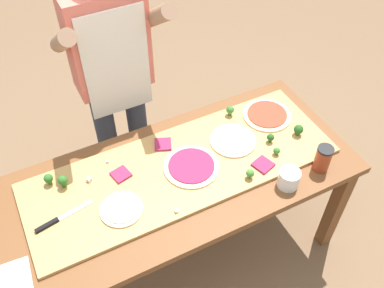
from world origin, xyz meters
name	(u,v)px	position (x,y,z in m)	size (l,w,h in m)	color
ground_plane	(178,252)	(0.00, 0.00, 0.00)	(8.00, 8.00, 0.00)	brown
prep_table	(175,189)	(0.00, 0.00, 0.65)	(1.82, 0.79, 0.74)	brown
cutting_board	(182,168)	(0.06, 0.03, 0.75)	(1.56, 0.54, 0.02)	tan
chefs_knife	(56,220)	(-0.58, 0.00, 0.77)	(0.28, 0.07, 0.02)	#B7BABF
pizza_whole_cheese_artichoke	(121,209)	(-0.30, -0.08, 0.77)	(0.20, 0.20, 0.02)	beige
pizza_whole_beet_magenta	(191,166)	(0.10, 0.01, 0.77)	(0.28, 0.28, 0.02)	beige
pizza_whole_tomato_red	(267,115)	(0.64, 0.15, 0.77)	(0.27, 0.27, 0.02)	beige
pizza_whole_white_garlic	(233,140)	(0.37, 0.06, 0.77)	(0.24, 0.24, 0.02)	beige
pizza_slice_center	(163,144)	(0.03, 0.21, 0.77)	(0.09, 0.09, 0.01)	#9E234C
pizza_slice_far_left	(121,174)	(-0.23, 0.12, 0.77)	(0.08, 0.08, 0.01)	#9E234C
pizza_slice_far_right	(263,165)	(0.42, -0.15, 0.77)	(0.09, 0.09, 0.01)	#9E234C
broccoli_floret_front_right	(271,138)	(0.54, -0.03, 0.79)	(0.04, 0.04, 0.05)	#2C5915
broccoli_floret_back_mid	(48,179)	(-0.55, 0.22, 0.80)	(0.04, 0.04, 0.06)	#366618
broccoli_floret_center_left	(63,181)	(-0.50, 0.17, 0.80)	(0.05, 0.05, 0.07)	#366618
broccoli_floret_back_left	(250,173)	(0.32, -0.18, 0.79)	(0.04, 0.04, 0.05)	#487A23
broccoli_floret_front_mid	(298,130)	(0.70, -0.05, 0.80)	(0.05, 0.05, 0.06)	#2C5915
broccoli_floret_center_right	(230,110)	(0.46, 0.25, 0.80)	(0.04, 0.04, 0.06)	#3F7220
broccoli_floret_front_left	(277,151)	(0.52, -0.11, 0.79)	(0.03, 0.03, 0.04)	#3F7220
cheese_crumble_a	(176,211)	(-0.08, -0.20, 0.77)	(0.01, 0.01, 0.01)	silver
cheese_crumble_b	(108,161)	(-0.26, 0.22, 0.77)	(0.01, 0.01, 0.01)	white
cheese_crumble_c	(89,180)	(-0.38, 0.15, 0.77)	(0.02, 0.02, 0.02)	silver
flour_cup	(289,179)	(0.47, -0.29, 0.78)	(0.10, 0.10, 0.09)	white
sauce_jar	(323,158)	(0.68, -0.28, 0.81)	(0.08, 0.08, 0.14)	#99381E
recipe_note	(16,277)	(-0.80, -0.18, 0.74)	(0.12, 0.16, 0.00)	white
cook_center	(113,69)	(-0.06, 0.62, 1.00)	(0.54, 0.39, 1.67)	#333847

